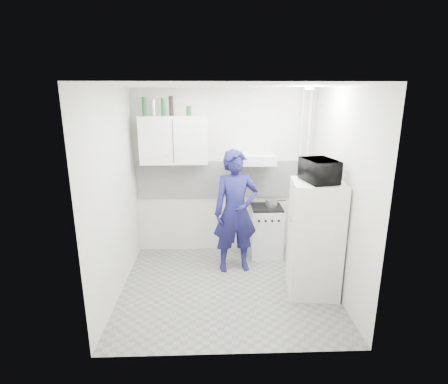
{
  "coord_description": "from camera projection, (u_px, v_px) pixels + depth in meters",
  "views": [
    {
      "loc": [
        -0.2,
        -4.17,
        2.49
      ],
      "look_at": [
        -0.04,
        0.3,
        1.25
      ],
      "focal_mm": 28.0,
      "sensor_mm": 36.0,
      "label": 1
    }
  ],
  "objects": [
    {
      "name": "floor",
      "position": [
        227.0,
        287.0,
        4.69
      ],
      "size": [
        2.8,
        2.8,
        0.0
      ],
      "primitive_type": "plane",
      "color": "gray",
      "rests_on": "ground"
    },
    {
      "name": "ceiling",
      "position": [
        228.0,
        85.0,
        3.99
      ],
      "size": [
        2.8,
        2.8,
        0.0
      ],
      "primitive_type": "plane",
      "color": "white",
      "rests_on": "wall_back"
    },
    {
      "name": "wall_back",
      "position": [
        224.0,
        173.0,
        5.54
      ],
      "size": [
        2.8,
        0.0,
        2.8
      ],
      "primitive_type": "plane",
      "rotation": [
        1.57,
        0.0,
        0.0
      ],
      "color": "beige",
      "rests_on": "floor"
    },
    {
      "name": "wall_left",
      "position": [
        114.0,
        196.0,
        4.29
      ],
      "size": [
        0.0,
        2.6,
        2.6
      ],
      "primitive_type": "plane",
      "rotation": [
        1.57,
        0.0,
        1.57
      ],
      "color": "beige",
      "rests_on": "floor"
    },
    {
      "name": "wall_right",
      "position": [
        339.0,
        193.0,
        4.39
      ],
      "size": [
        0.0,
        2.6,
        2.6
      ],
      "primitive_type": "plane",
      "rotation": [
        1.57,
        0.0,
        -1.57
      ],
      "color": "beige",
      "rests_on": "floor"
    },
    {
      "name": "person",
      "position": [
        236.0,
        212.0,
        4.97
      ],
      "size": [
        0.71,
        0.52,
        1.78
      ],
      "primitive_type": "imported",
      "rotation": [
        0.0,
        0.0,
        0.15
      ],
      "color": "#151547",
      "rests_on": "floor"
    },
    {
      "name": "stove",
      "position": [
        266.0,
        232.0,
        5.57
      ],
      "size": [
        0.49,
        0.49,
        0.78
      ],
      "primitive_type": "cube",
      "color": "silver",
      "rests_on": "floor"
    },
    {
      "name": "fridge",
      "position": [
        315.0,
        238.0,
        4.42
      ],
      "size": [
        0.67,
        0.67,
        1.48
      ],
      "primitive_type": "cube",
      "rotation": [
        0.0,
        0.0,
        -0.11
      ],
      "color": "silver",
      "rests_on": "floor"
    },
    {
      "name": "stove_top",
      "position": [
        267.0,
        207.0,
        5.46
      ],
      "size": [
        0.47,
        0.47,
        0.03
      ],
      "primitive_type": "cube",
      "color": "black",
      "rests_on": "stove"
    },
    {
      "name": "saucepan",
      "position": [
        271.0,
        203.0,
        5.48
      ],
      "size": [
        0.19,
        0.19,
        0.1
      ],
      "primitive_type": "cylinder",
      "color": "silver",
      "rests_on": "stove_top"
    },
    {
      "name": "microwave",
      "position": [
        320.0,
        171.0,
        4.19
      ],
      "size": [
        0.55,
        0.42,
        0.28
      ],
      "primitive_type": "imported",
      "rotation": [
        0.0,
        0.0,
        1.76
      ],
      "color": "black",
      "rests_on": "fridge"
    },
    {
      "name": "bottle_a",
      "position": [
        144.0,
        106.0,
        5.06
      ],
      "size": [
        0.06,
        0.06,
        0.27
      ],
      "primitive_type": "cylinder",
      "color": "#144C1E",
      "rests_on": "upper_cabinet"
    },
    {
      "name": "bottle_b",
      "position": [
        153.0,
        108.0,
        5.07
      ],
      "size": [
        0.06,
        0.06,
        0.23
      ],
      "primitive_type": "cylinder",
      "color": "silver",
      "rests_on": "upper_cabinet"
    },
    {
      "name": "bottle_c",
      "position": [
        163.0,
        107.0,
        5.07
      ],
      "size": [
        0.06,
        0.06,
        0.25
      ],
      "primitive_type": "cylinder",
      "color": "#144C1E",
      "rests_on": "upper_cabinet"
    },
    {
      "name": "bottle_d",
      "position": [
        171.0,
        106.0,
        5.07
      ],
      "size": [
        0.06,
        0.06,
        0.28
      ],
      "primitive_type": "cylinder",
      "color": "black",
      "rests_on": "upper_cabinet"
    },
    {
      "name": "canister_b",
      "position": [
        189.0,
        111.0,
        5.1
      ],
      "size": [
        0.07,
        0.07,
        0.14
      ],
      "primitive_type": "cylinder",
      "color": "#144C1E",
      "rests_on": "upper_cabinet"
    },
    {
      "name": "upper_cabinet",
      "position": [
        174.0,
        140.0,
        5.2
      ],
      "size": [
        1.0,
        0.35,
        0.7
      ],
      "primitive_type": "cube",
      "color": "silver",
      "rests_on": "wall_back"
    },
    {
      "name": "range_hood",
      "position": [
        255.0,
        159.0,
        5.25
      ],
      "size": [
        0.6,
        0.5,
        0.14
      ],
      "primitive_type": "cube",
      "color": "silver",
      "rests_on": "wall_back"
    },
    {
      "name": "backsplash",
      "position": [
        224.0,
        179.0,
        5.56
      ],
      "size": [
        2.74,
        0.03,
        0.6
      ],
      "primitive_type": "cube",
      "color": "white",
      "rests_on": "wall_back"
    },
    {
      "name": "pipe_a",
      "position": [
        306.0,
        173.0,
        5.51
      ],
      "size": [
        0.05,
        0.05,
        2.6
      ],
      "primitive_type": "cylinder",
      "color": "silver",
      "rests_on": "floor"
    },
    {
      "name": "pipe_b",
      "position": [
        299.0,
        173.0,
        5.51
      ],
      "size": [
        0.04,
        0.04,
        2.6
      ],
      "primitive_type": "cylinder",
      "color": "silver",
      "rests_on": "floor"
    },
    {
      "name": "ceiling_spot_fixture",
      "position": [
        310.0,
        89.0,
        4.23
      ],
      "size": [
        0.1,
        0.1,
        0.02
      ],
      "primitive_type": "cylinder",
      "color": "white",
      "rests_on": "ceiling"
    }
  ]
}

